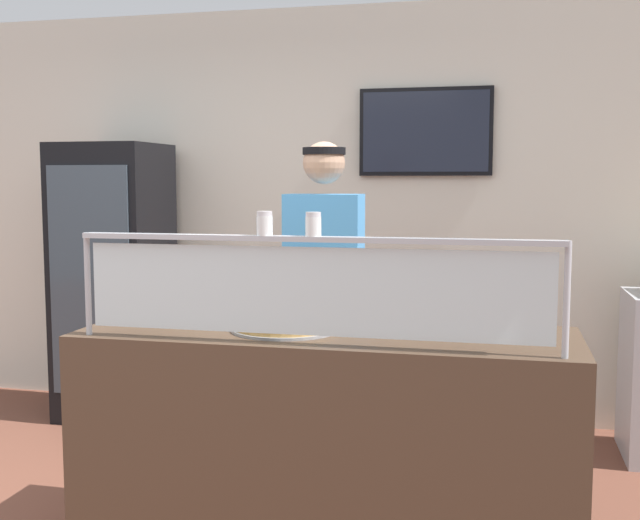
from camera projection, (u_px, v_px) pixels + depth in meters
name	position (u px, v px, depth m)	size (l,w,h in m)	color
ground_plane	(355.00, 492.00, 3.91)	(12.00, 12.00, 0.00)	brown
shop_rear_unit	(394.00, 212.00, 5.09)	(6.43, 0.13, 2.70)	silver
serving_counter	(326.00, 444.00, 3.22)	(2.03, 0.68, 0.95)	#4C3828
sneeze_guard	(310.00, 276.00, 2.87)	(1.85, 0.06, 0.41)	#B2B5BC
pizza_tray	(285.00, 326.00, 3.20)	(0.45, 0.45, 0.04)	#9EA0A8
pizza_server	(277.00, 322.00, 3.18)	(0.07, 0.28, 0.01)	#ADAFB7
parmesan_shaker	(265.00, 225.00, 2.89)	(0.06, 0.06, 0.09)	white
pepper_flake_shaker	(313.00, 226.00, 2.85)	(0.06, 0.06, 0.09)	white
worker_figure	(325.00, 292.00, 3.89)	(0.41, 0.50, 1.76)	#23232D
drink_fridge	(114.00, 281.00, 5.12)	(0.64, 0.63, 1.81)	black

